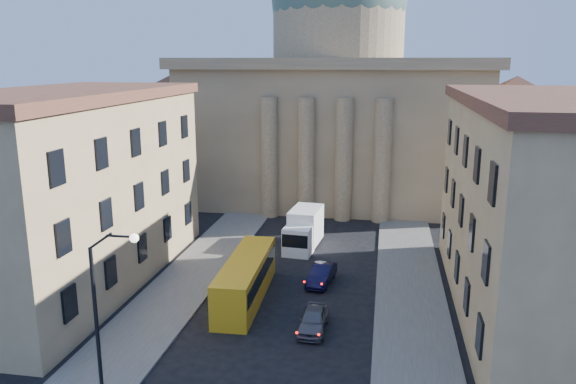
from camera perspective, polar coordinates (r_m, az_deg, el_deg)
name	(u,v)px	position (r m, az deg, el deg)	size (l,w,h in m)	color
sidewalk_left	(160,310)	(40.28, -12.83, -11.57)	(5.00, 60.00, 0.15)	#585450
sidewalk_right	(413,330)	(37.53, 12.63, -13.49)	(5.00, 60.00, 0.15)	#585450
church	(337,100)	(71.46, 4.95, 9.29)	(68.02, 28.76, 36.60)	#776649
building_left	(69,188)	(45.16, -21.36, 0.40)	(11.60, 26.60, 14.70)	tan
building_right	(551,208)	(40.14, 25.13, -1.48)	(11.60, 26.60, 14.70)	tan
street_lamp	(105,301)	(29.36, -18.14, -10.45)	(2.62, 0.44, 8.83)	black
car_right_far	(313,320)	(36.53, 2.58, -12.82)	(1.69, 4.20, 1.43)	#535359
car_right_distant	(322,275)	(43.59, 3.42, -8.37)	(1.51, 4.33, 1.43)	black
city_bus	(246,278)	(40.61, -4.31, -8.67)	(2.80, 10.79, 3.02)	gold
box_truck	(304,230)	(51.33, 1.59, -3.89)	(3.02, 6.47, 3.45)	white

